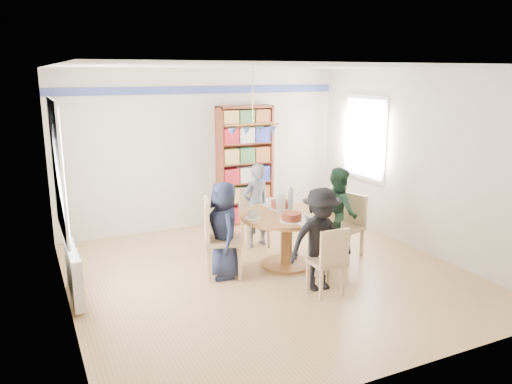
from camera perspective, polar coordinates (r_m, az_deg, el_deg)
ground at (r=6.76m, az=1.47°, el=-9.41°), size 5.00×5.00×0.00m
room_shell at (r=6.98m, az=-3.59°, el=5.38°), size 5.00×5.00×5.00m
radiator at (r=6.29m, az=-20.13°, el=-8.62°), size 0.12×1.00×0.60m
dining_table at (r=6.89m, az=3.53°, el=-4.04°), size 1.30×1.30×0.75m
chair_left at (r=6.51m, az=-4.51°, el=-4.87°), size 0.59×0.59×1.06m
chair_right at (r=7.42m, az=10.69°, el=-3.43°), size 0.50×0.50×0.91m
chair_far at (r=7.75m, az=-0.29°, el=-2.52°), size 0.44×0.44×0.90m
chair_near at (r=6.05m, az=8.38°, el=-7.53°), size 0.39×0.39×0.86m
person_left at (r=6.50m, az=-3.67°, el=-4.34°), size 0.44×0.65×1.28m
person_right at (r=7.34m, az=9.43°, el=-2.28°), size 0.62×0.73×1.32m
person_far at (r=7.65m, az=-0.01°, el=-1.53°), size 0.53×0.41×1.30m
person_near at (r=6.16m, az=7.40°, el=-5.41°), size 0.86×0.52×1.29m
bookshelf at (r=8.79m, az=-1.27°, el=2.95°), size 0.99×0.30×2.08m
tableware at (r=6.83m, az=3.25°, el=-1.89°), size 1.25×1.25×0.33m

